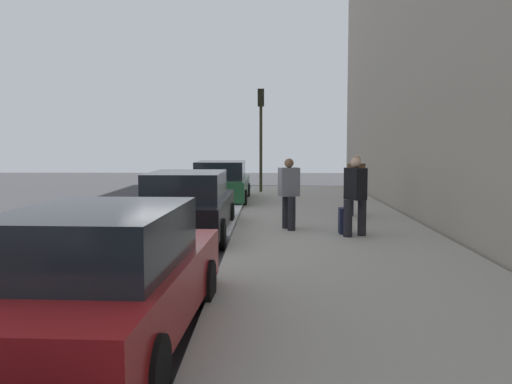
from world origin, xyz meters
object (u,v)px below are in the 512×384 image
Objects in this scene: parked_car_black at (188,205)px; traffic_light_pole at (261,122)px; pedestrian_brown_coat at (356,184)px; parked_car_green at (221,183)px; rolling_suitcase at (344,221)px; parked_car_red at (104,278)px; pedestrian_grey_coat at (289,192)px; pedestrian_black_coat at (355,194)px.

parked_car_black is 10.87m from traffic_light_pole.
traffic_light_pole is (7.82, 2.70, 1.94)m from pedestrian_brown_coat.
parked_car_green reaches higher than rolling_suitcase.
parked_car_black is (7.05, 0.10, 0.00)m from parked_car_red.
parked_car_black is 5.02m from pedestrian_brown_coat.
parked_car_black is 7.10m from parked_car_green.
pedestrian_grey_coat is 0.97× the size of pedestrian_black_coat.
parked_car_green is 5.05× the size of rolling_suitcase.
parked_car_black is at bearing 86.48° from rolling_suitcase.
rolling_suitcase is (-7.31, -3.33, -0.32)m from parked_car_green.
traffic_light_pole reaches higher than parked_car_black.
pedestrian_black_coat is at bearing -124.08° from pedestrian_grey_coat.
pedestrian_black_coat is 1.02× the size of pedestrian_brown_coat.
parked_car_red is 2.91× the size of pedestrian_grey_coat.
parked_car_green is (7.10, -0.18, -0.00)m from parked_car_black.
pedestrian_grey_coat is 3.04m from pedestrian_brown_coat.
parked_car_black is 1.15× the size of traffic_light_pole.
rolling_suitcase is (-10.75, -1.99, -2.53)m from traffic_light_pole.
pedestrian_black_coat is 1.82× the size of rolling_suitcase.
pedestrian_brown_coat is 3.07m from rolling_suitcase.
pedestrian_brown_coat is 1.78× the size of rolling_suitcase.
pedestrian_brown_coat reaches higher than pedestrian_grey_coat.
pedestrian_black_coat reaches higher than parked_car_black.
pedestrian_grey_coat reaches higher than parked_car_red.
parked_car_red is at bearing 179.69° from parked_car_green.
pedestrian_brown_coat reaches higher than parked_car_red.
parked_car_red is 2.90× the size of pedestrian_brown_coat.
pedestrian_black_coat is (-7.69, -3.52, 0.30)m from parked_car_green.
pedestrian_grey_coat is (7.40, -2.20, 0.27)m from parked_car_red.
traffic_light_pole is at bearing -21.26° from parked_car_green.
parked_car_black is at bearing 122.84° from pedestrian_brown_coat.
pedestrian_brown_coat reaches higher than parked_car_black.
traffic_light_pole is (17.59, -1.41, 2.21)m from parked_car_red.
parked_car_green is 2.85× the size of pedestrian_grey_coat.
traffic_light_pole reaches higher than parked_car_red.
parked_car_green is 1.13× the size of traffic_light_pole.
rolling_suitcase is at bearing -155.53° from parked_car_green.
pedestrian_grey_coat is 0.99× the size of pedestrian_brown_coat.
parked_car_red reaches higher than rolling_suitcase.
parked_car_red is 7.05m from parked_car_black.
parked_car_red is 17.78m from traffic_light_pole.
pedestrian_black_coat reaches higher than pedestrian_grey_coat.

